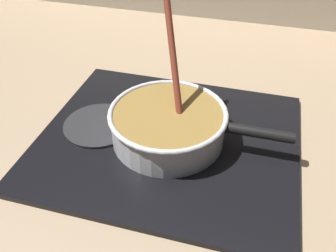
% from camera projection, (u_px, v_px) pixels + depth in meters
% --- Properties ---
extents(ground, '(2.40, 1.60, 0.04)m').
position_uv_depth(ground, '(131.00, 164.00, 0.79)').
color(ground, '#9E8466').
extents(hob_plate, '(0.56, 0.48, 0.01)m').
position_uv_depth(hob_plate, '(168.00, 140.00, 0.81)').
color(hob_plate, black).
rests_on(hob_plate, ground).
extents(burner_ring, '(0.21, 0.21, 0.01)m').
position_uv_depth(burner_ring, '(168.00, 137.00, 0.80)').
color(burner_ring, '#592D0C').
rests_on(burner_ring, hob_plate).
extents(spare_burner, '(0.16, 0.16, 0.01)m').
position_uv_depth(spare_burner, '(99.00, 125.00, 0.84)').
color(spare_burner, '#262628').
rests_on(spare_burner, hob_plate).
extents(cooking_pan, '(0.39, 0.26, 0.27)m').
position_uv_depth(cooking_pan, '(169.00, 124.00, 0.78)').
color(cooking_pan, silver).
rests_on(cooking_pan, hob_plate).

